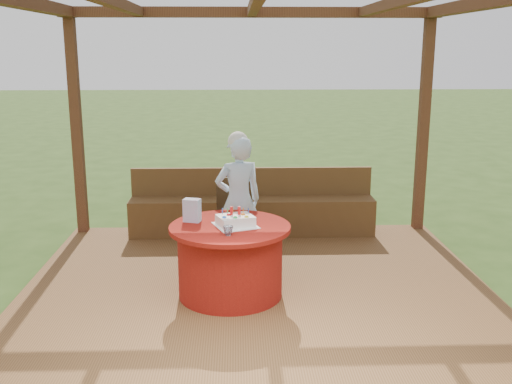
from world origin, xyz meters
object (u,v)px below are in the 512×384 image
(elderly_woman, at_px, (238,198))
(drinking_glass, at_px, (228,231))
(table, at_px, (230,260))
(birthday_cake, at_px, (235,220))
(gift_bag, at_px, (192,210))
(bench, at_px, (252,212))
(chair, at_px, (236,213))

(elderly_woman, xyz_separation_m, drinking_glass, (-0.09, -1.16, 0.00))
(table, relative_size, elderly_woman, 0.78)
(elderly_woman, height_order, drinking_glass, elderly_woman)
(birthday_cake, relative_size, gift_bag, 2.11)
(elderly_woman, bearing_deg, birthday_cake, -92.00)
(gift_bag, xyz_separation_m, drinking_glass, (0.34, -0.44, -0.07))
(bench, distance_m, birthday_cake, 1.99)
(gift_bag, bearing_deg, elderly_woman, 76.20)
(table, relative_size, gift_bag, 5.15)
(gift_bag, relative_size, drinking_glass, 2.47)
(chair, xyz_separation_m, gift_bag, (-0.41, -1.04, 0.32))
(chair, relative_size, drinking_glass, 9.72)
(drinking_glass, bearing_deg, table, 87.57)
(elderly_woman, xyz_separation_m, birthday_cake, (-0.03, -0.88, 0.01))
(elderly_woman, height_order, birthday_cake, elderly_woman)
(chair, xyz_separation_m, elderly_woman, (0.02, -0.32, 0.25))
(bench, bearing_deg, gift_bag, -108.84)
(bench, xyz_separation_m, birthday_cake, (-0.20, -1.93, 0.46))
(birthday_cake, bearing_deg, chair, 89.63)
(elderly_woman, bearing_deg, drinking_glass, -94.63)
(chair, height_order, drinking_glass, chair)
(elderly_woman, distance_m, gift_bag, 0.85)
(chair, relative_size, birthday_cake, 1.87)
(bench, relative_size, gift_bag, 13.91)
(elderly_woman, relative_size, birthday_cake, 3.12)
(elderly_woman, distance_m, drinking_glass, 1.16)
(bench, xyz_separation_m, drinking_glass, (-0.27, -2.21, 0.45))
(bench, relative_size, elderly_woman, 2.11)
(bench, distance_m, table, 1.94)
(birthday_cake, distance_m, gift_bag, 0.43)
(table, distance_m, chair, 1.20)
(bench, xyz_separation_m, table, (-0.25, -1.92, 0.08))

